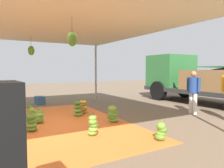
{
  "coord_description": "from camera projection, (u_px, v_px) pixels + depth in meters",
  "views": [
    {
      "loc": [
        6.12,
        -1.44,
        1.59
      ],
      "look_at": [
        0.06,
        2.05,
        1.12
      ],
      "focal_mm": 33.65,
      "sensor_mm": 36.0,
      "label": 1
    }
  ],
  "objects": [
    {
      "name": "ground_plane",
      "position": [
        134.0,
        114.0,
        7.6
      ],
      "size": [
        40.0,
        40.0,
        0.0
      ],
      "primitive_type": "plane",
      "color": "brown"
    },
    {
      "name": "tarp_orange",
      "position": [
        50.0,
        125.0,
        6.11
      ],
      "size": [
        6.07,
        4.25,
        0.01
      ],
      "primitive_type": "cube",
      "color": "orange",
      "rests_on": "ground"
    },
    {
      "name": "tent_canopy",
      "position": [
        45.0,
        25.0,
        5.88
      ],
      "size": [
        8.0,
        7.0,
        2.94
      ],
      "color": "#9EA0A5",
      "rests_on": "ground"
    },
    {
      "name": "banana_bunch_2",
      "position": [
        20.0,
        110.0,
        7.4
      ],
      "size": [
        0.41,
        0.42,
        0.41
      ],
      "color": "#60932D",
      "rests_on": "tarp_orange"
    },
    {
      "name": "banana_bunch_3",
      "position": [
        32.0,
        123.0,
        5.41
      ],
      "size": [
        0.4,
        0.39,
        0.49
      ],
      "color": "#60932D",
      "rests_on": "tarp_orange"
    },
    {
      "name": "banana_bunch_4",
      "position": [
        83.0,
        107.0,
        7.66
      ],
      "size": [
        0.46,
        0.46,
        0.54
      ],
      "color": "gold",
      "rests_on": "tarp_orange"
    },
    {
      "name": "banana_bunch_5",
      "position": [
        113.0,
        114.0,
        6.38
      ],
      "size": [
        0.42,
        0.44,
        0.55
      ],
      "color": "#75A83D",
      "rests_on": "tarp_orange"
    },
    {
      "name": "banana_bunch_6",
      "position": [
        7.0,
        106.0,
        7.95
      ],
      "size": [
        0.36,
        0.37,
        0.5
      ],
      "color": "#518428",
      "rests_on": "tarp_orange"
    },
    {
      "name": "banana_bunch_7",
      "position": [
        161.0,
        132.0,
        4.69
      ],
      "size": [
        0.34,
        0.34,
        0.46
      ],
      "color": "#518428",
      "rests_on": "tarp_orange"
    },
    {
      "name": "banana_bunch_8",
      "position": [
        31.0,
        111.0,
        7.18
      ],
      "size": [
        0.34,
        0.32,
        0.44
      ],
      "color": "#75A83D",
      "rests_on": "tarp_orange"
    },
    {
      "name": "banana_bunch_9",
      "position": [
        93.0,
        126.0,
        5.04
      ],
      "size": [
        0.36,
        0.35,
        0.56
      ],
      "color": "#60932D",
      "rests_on": "tarp_orange"
    },
    {
      "name": "banana_bunch_11",
      "position": [
        38.0,
        117.0,
        6.23
      ],
      "size": [
        0.45,
        0.45,
        0.44
      ],
      "color": "#60932D",
      "rests_on": "tarp_orange"
    },
    {
      "name": "banana_bunch_12",
      "position": [
        78.0,
        109.0,
        7.21
      ],
      "size": [
        0.43,
        0.45,
        0.57
      ],
      "color": "#75A83D",
      "rests_on": "tarp_orange"
    },
    {
      "name": "cargo_truck_main",
      "position": [
        203.0,
        78.0,
        10.0
      ],
      "size": [
        6.51,
        2.53,
        2.4
      ],
      "color": "#2D2D2D",
      "rests_on": "ground"
    },
    {
      "name": "worker_1",
      "position": [
        193.0,
        89.0,
        7.59
      ],
      "size": [
        0.57,
        0.35,
        1.55
      ],
      "color": "silver",
      "rests_on": "ground"
    },
    {
      "name": "crate_0",
      "position": [
        40.0,
        100.0,
        9.78
      ],
      "size": [
        0.55,
        0.42,
        0.36
      ],
      "primitive_type": "cube",
      "rotation": [
        0.0,
        0.0,
        0.11
      ],
      "color": "#335B8E",
      "rests_on": "ground"
    },
    {
      "name": "crate_1",
      "position": [
        4.0,
        103.0,
        9.11
      ],
      "size": [
        0.5,
        0.52,
        0.29
      ],
      "primitive_type": "cube",
      "rotation": [
        0.0,
        0.0,
        0.28
      ],
      "color": "#B78947",
      "rests_on": "ground"
    }
  ]
}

